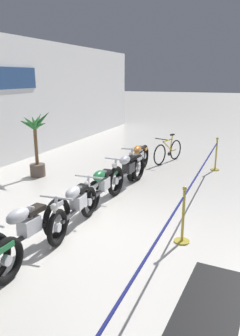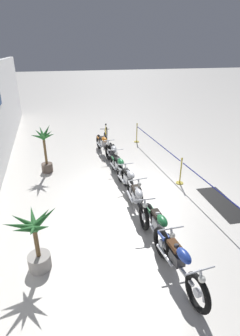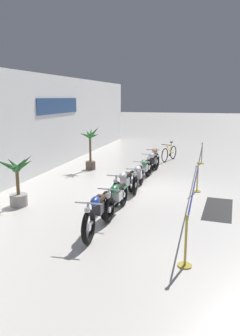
% 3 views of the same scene
% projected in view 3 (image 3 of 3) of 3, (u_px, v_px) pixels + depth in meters
% --- Properties ---
extents(ground_plane, '(120.00, 120.00, 0.00)m').
position_uv_depth(ground_plane, '(153.00, 189.00, 11.68)').
color(ground_plane, silver).
extents(back_wall, '(28.00, 0.29, 4.20)m').
position_uv_depth(back_wall, '(22.00, 127.00, 12.57)').
color(back_wall, white).
rests_on(back_wall, ground).
extents(motorcycle_blue_0, '(2.29, 0.62, 0.97)m').
position_uv_depth(motorcycle_blue_0, '(97.00, 212.00, 7.99)').
color(motorcycle_blue_0, black).
rests_on(motorcycle_blue_0, ground).
extents(motorcycle_green_1, '(2.10, 0.62, 0.92)m').
position_uv_depth(motorcycle_green_1, '(116.00, 198.00, 9.19)').
color(motorcycle_green_1, black).
rests_on(motorcycle_green_1, ground).
extents(motorcycle_silver_2, '(2.33, 0.62, 0.96)m').
position_uv_depth(motorcycle_silver_2, '(124.00, 184.00, 10.52)').
color(motorcycle_silver_2, black).
rests_on(motorcycle_silver_2, ground).
extents(motorcycle_silver_3, '(2.35, 0.62, 0.91)m').
position_uv_depth(motorcycle_silver_3, '(138.00, 176.00, 11.76)').
color(motorcycle_silver_3, black).
rests_on(motorcycle_silver_3, ground).
extents(motorcycle_green_4, '(2.15, 0.62, 0.91)m').
position_uv_depth(motorcycle_green_4, '(144.00, 169.00, 12.90)').
color(motorcycle_green_4, black).
rests_on(motorcycle_green_4, ground).
extents(motorcycle_silver_5, '(2.16, 0.62, 0.95)m').
position_uv_depth(motorcycle_silver_5, '(153.00, 162.00, 14.17)').
color(motorcycle_silver_5, black).
rests_on(motorcycle_silver_5, ground).
extents(motorcycle_orange_6, '(2.30, 0.62, 0.95)m').
position_uv_depth(motorcycle_orange_6, '(154.00, 157.00, 15.46)').
color(motorcycle_orange_6, black).
rests_on(motorcycle_orange_6, ground).
extents(bicycle, '(1.65, 0.66, 0.96)m').
position_uv_depth(bicycle, '(169.00, 153.00, 16.98)').
color(bicycle, black).
rests_on(bicycle, ground).
extents(potted_palm_left_of_row, '(1.09, 0.94, 1.97)m').
position_uv_depth(potted_palm_left_of_row, '(90.00, 147.00, 14.74)').
color(potted_palm_left_of_row, brown).
rests_on(potted_palm_left_of_row, ground).
extents(potted_palm_right_of_row, '(1.12, 1.18, 1.63)m').
position_uv_depth(potted_palm_right_of_row, '(17.00, 181.00, 9.77)').
color(potted_palm_right_of_row, gray).
rests_on(potted_palm_right_of_row, ground).
extents(stanchion_far_left, '(10.48, 0.28, 1.05)m').
position_uv_depth(stanchion_far_left, '(196.00, 182.00, 9.81)').
color(stanchion_far_left, gold).
rests_on(stanchion_far_left, ground).
extents(stanchion_mid_left, '(0.28, 0.28, 1.05)m').
position_uv_depth(stanchion_mid_left, '(197.00, 182.00, 11.34)').
color(stanchion_mid_left, gold).
rests_on(stanchion_mid_left, ground).
extents(stanchion_mid_right, '(0.28, 0.28, 1.05)m').
position_uv_depth(stanchion_mid_right, '(202.00, 157.00, 16.15)').
color(stanchion_mid_right, gold).
rests_on(stanchion_mid_right, ground).
extents(floor_banner, '(2.23, 0.94, 0.01)m').
position_uv_depth(floor_banner, '(218.00, 209.00, 9.64)').
color(floor_banner, black).
rests_on(floor_banner, ground).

